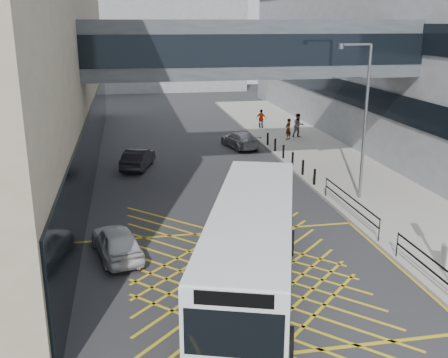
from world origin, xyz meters
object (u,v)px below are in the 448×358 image
pedestrian_c (261,119)px  pedestrian_b (298,126)px  car_dark (138,158)px  street_lamp (363,113)px  pedestrian_a (288,129)px  car_white (117,241)px  litter_bin (448,257)px  car_silver (240,139)px  bus (252,245)px

pedestrian_c → pedestrian_b: bearing=150.9°
pedestrian_b → car_dark: bearing=-159.0°
street_lamp → pedestrian_a: 14.55m
car_white → pedestrian_b: size_ratio=2.17×
car_dark → pedestrian_b: size_ratio=2.17×
car_white → litter_bin: 12.52m
pedestrian_c → car_silver: bearing=100.3°
bus → pedestrian_c: bus is taller
car_silver → pedestrian_c: 7.05m
street_lamp → pedestrian_b: bearing=81.1°
bus → car_silver: size_ratio=2.85×
pedestrian_a → pedestrian_c: 5.01m
car_white → pedestrian_a: 22.64m
bus → car_dark: (-3.39, 16.68, -1.06)m
pedestrian_a → pedestrian_c: (-0.87, 4.93, -0.03)m
car_white → car_dark: size_ratio=1.00×
car_white → street_lamp: bearing=-172.7°
car_dark → pedestrian_a: (11.59, 5.67, 0.34)m
street_lamp → pedestrian_b: street_lamp is taller
car_dark → pedestrian_c: 15.08m
bus → street_lamp: street_lamp is taller
street_lamp → pedestrian_b: size_ratio=4.15×
car_white → pedestrian_c: size_ratio=2.59×
pedestrian_b → bus: bearing=-117.3°
car_white → car_dark: (1.18, 13.02, -0.01)m
car_white → street_lamp: (12.10, 4.60, 3.93)m
car_dark → pedestrian_b: bearing=-136.8°
litter_bin → pedestrian_b: bearing=85.5°
pedestrian_a → car_white: bearing=18.3°
car_dark → car_silver: size_ratio=1.00×
car_dark → litter_bin: bearing=139.7°
car_silver → pedestrian_c: size_ratio=2.58×
street_lamp → pedestrian_a: (0.67, 14.09, -3.60)m
car_silver → pedestrian_b: bearing=-172.1°
bus → car_silver: 21.44m
bus → pedestrian_a: 23.82m
street_lamp → pedestrian_c: (-0.19, 19.02, -3.63)m
litter_bin → street_lamp: bearing=89.2°
car_white → car_dark: bearing=-108.7°
car_dark → pedestrian_a: pedestrian_a is taller
bus → car_white: (-4.57, 3.66, -1.05)m
bus → car_silver: (4.12, 21.01, -1.07)m
pedestrian_a → car_silver: bearing=-19.2°
bus → pedestrian_b: bus is taller
pedestrian_c → litter_bin: bearing=127.6°
car_dark → litter_bin: 19.84m
car_dark → litter_bin: size_ratio=4.41×
car_dark → pedestrian_c: pedestrian_c is taller
car_white → pedestrian_c: bearing=-130.2°
bus → pedestrian_b: 24.75m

